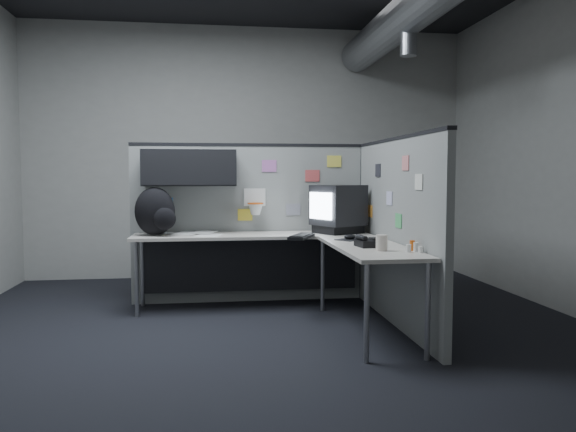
{
  "coord_description": "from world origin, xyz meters",
  "views": [
    {
      "loc": [
        -0.5,
        -4.48,
        1.29
      ],
      "look_at": [
        0.17,
        0.35,
        0.95
      ],
      "focal_mm": 35.0,
      "sensor_mm": 36.0,
      "label": 1
    }
  ],
  "objects": [
    {
      "name": "cup",
      "position": [
        0.78,
        -0.4,
        0.79
      ],
      "size": [
        0.1,
        0.1,
        0.12
      ],
      "primitive_type": "cylinder",
      "rotation": [
        0.0,
        0.0,
        -0.17
      ],
      "color": "beige",
      "rests_on": "desk"
    },
    {
      "name": "mouse",
      "position": [
        0.72,
        0.35,
        0.75
      ],
      "size": [
        0.29,
        0.28,
        0.05
      ],
      "rotation": [
        0.0,
        0.0,
        -0.11
      ],
      "color": "black",
      "rests_on": "desk"
    },
    {
      "name": "backpack",
      "position": [
        -1.02,
        0.95,
        0.95
      ],
      "size": [
        0.45,
        0.4,
        0.46
      ],
      "rotation": [
        0.0,
        0.0,
        0.35
      ],
      "color": "black",
      "rests_on": "desk"
    },
    {
      "name": "partition_right",
      "position": [
        1.1,
        0.22,
        0.82
      ],
      "size": [
        0.07,
        2.23,
        1.63
      ],
      "color": "gray",
      "rests_on": "ground"
    },
    {
      "name": "papers",
      "position": [
        -0.71,
        1.05,
        0.74
      ],
      "size": [
        0.78,
        0.58,
        0.01
      ],
      "rotation": [
        0.0,
        0.0,
        -0.26
      ],
      "color": "white",
      "rests_on": "desk"
    },
    {
      "name": "room",
      "position": [
        0.56,
        0.0,
        2.1
      ],
      "size": [
        5.62,
        5.62,
        3.22
      ],
      "color": "black",
      "rests_on": "ground"
    },
    {
      "name": "desk",
      "position": [
        0.15,
        0.7,
        0.61
      ],
      "size": [
        2.31,
        2.11,
        0.73
      ],
      "color": "beige",
      "rests_on": "ground"
    },
    {
      "name": "phone",
      "position": [
        0.75,
        -0.15,
        0.77
      ],
      "size": [
        0.21,
        0.22,
        0.09
      ],
      "rotation": [
        0.0,
        0.0,
        -0.05
      ],
      "color": "black",
      "rests_on": "desk"
    },
    {
      "name": "bottles",
      "position": [
        1.01,
        -0.48,
        0.76
      ],
      "size": [
        0.12,
        0.18,
        0.08
      ],
      "rotation": [
        0.0,
        0.0,
        -0.33
      ],
      "color": "silver",
      "rests_on": "desk"
    },
    {
      "name": "partition_back",
      "position": [
        -0.25,
        1.23,
        1.0
      ],
      "size": [
        2.44,
        0.42,
        1.63
      ],
      "color": "gray",
      "rests_on": "ground"
    },
    {
      "name": "monitor",
      "position": [
        0.75,
        0.95,
        0.98
      ],
      "size": [
        0.56,
        0.56,
        0.48
      ],
      "rotation": [
        0.0,
        0.0,
        -0.3
      ],
      "color": "black",
      "rests_on": "desk"
    },
    {
      "name": "keyboard",
      "position": [
        0.32,
        0.54,
        0.75
      ],
      "size": [
        0.31,
        0.43,
        0.04
      ],
      "rotation": [
        0.0,
        0.0,
        0.33
      ],
      "color": "black",
      "rests_on": "desk"
    }
  ]
}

